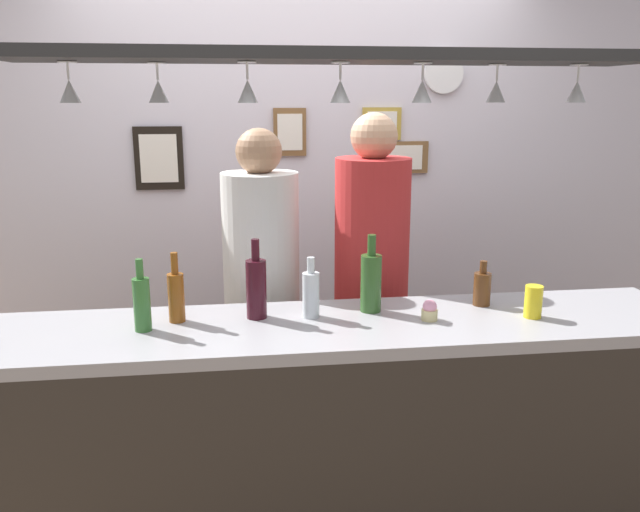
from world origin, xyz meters
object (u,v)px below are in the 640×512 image
object	(u,v)px
person_left_white_patterned_shirt	(262,280)
picture_frame_upper_small	(382,124)
bottle_beer_amber_tall	(176,295)
cupcake	(430,311)
bottle_soda_clear	(311,293)
drink_can	(533,302)
bottle_beer_brown_stubby	(482,288)
bottle_champagne_green	(371,281)
wall_clock	(444,73)
person_right_red_shirt	(371,268)
picture_frame_lower_pair	(402,157)
picture_frame_caricature	(159,158)
bottle_beer_green_import	(142,302)
bottle_wine_dark_red	(256,287)
picture_frame_crest	(290,132)

from	to	relation	value
person_left_white_patterned_shirt	picture_frame_upper_small	size ratio (longest dim) A/B	7.76
bottle_beer_amber_tall	cupcake	world-z (taller)	bottle_beer_amber_tall
bottle_soda_clear	drink_can	size ratio (longest dim) A/B	1.89
bottle_beer_brown_stubby	cupcake	world-z (taller)	bottle_beer_brown_stubby
bottle_champagne_green	wall_clock	xyz separation A→B (m)	(0.67, 1.29, 0.81)
person_right_red_shirt	picture_frame_lower_pair	xyz separation A→B (m)	(0.34, 0.80, 0.43)
picture_frame_caricature	bottle_beer_amber_tall	bearing A→B (deg)	-82.36
person_right_red_shirt	bottle_beer_green_import	bearing A→B (deg)	-147.92
cupcake	bottle_beer_green_import	bearing A→B (deg)	178.48
picture_frame_lower_pair	bottle_wine_dark_red	bearing A→B (deg)	-124.08
bottle_beer_amber_tall	bottle_beer_green_import	bearing A→B (deg)	-143.56
bottle_beer_brown_stubby	picture_frame_upper_small	distance (m)	1.41
bottle_soda_clear	drink_can	distance (m)	0.83
bottle_champagne_green	bottle_beer_amber_tall	bearing A→B (deg)	-178.24
bottle_beer_brown_stubby	bottle_beer_green_import	world-z (taller)	bottle_beer_green_import
bottle_soda_clear	bottle_beer_green_import	size ratio (longest dim) A/B	0.88
person_left_white_patterned_shirt	bottle_champagne_green	bearing A→B (deg)	-51.01
wall_clock	person_left_white_patterned_shirt	bearing A→B (deg)	-143.26
bottle_champagne_green	cupcake	distance (m)	0.25
bottle_champagne_green	cupcake	bearing A→B (deg)	-34.23
bottle_beer_amber_tall	wall_clock	xyz separation A→B (m)	(1.40, 1.31, 0.83)
bottle_beer_brown_stubby	picture_frame_upper_small	size ratio (longest dim) A/B	0.82
bottle_soda_clear	cupcake	size ratio (longest dim) A/B	2.95
drink_can	cupcake	distance (m)	0.39
bottle_soda_clear	picture_frame_caricature	bearing A→B (deg)	116.71
person_left_white_patterned_shirt	bottle_wine_dark_red	distance (m)	0.52
bottle_beer_green_import	picture_frame_caricature	size ratio (longest dim) A/B	0.76
bottle_beer_amber_tall	bottle_soda_clear	bearing A→B (deg)	-1.86
bottle_beer_brown_stubby	picture_frame_crest	bearing A→B (deg)	116.69
bottle_beer_green_import	wall_clock	world-z (taller)	wall_clock
bottle_beer_green_import	person_right_red_shirt	bearing A→B (deg)	32.08
person_left_white_patterned_shirt	wall_clock	distance (m)	1.62
picture_frame_lower_pair	bottle_beer_brown_stubby	bearing A→B (deg)	-89.93
bottle_soda_clear	bottle_beer_brown_stubby	bearing A→B (deg)	4.36
bottle_champagne_green	wall_clock	distance (m)	1.66
person_left_white_patterned_shirt	picture_frame_lower_pair	xyz separation A→B (m)	(0.85, 0.80, 0.47)
person_right_red_shirt	wall_clock	size ratio (longest dim) A/B	8.05
bottle_champagne_green	person_right_red_shirt	bearing A→B (deg)	77.60
bottle_beer_amber_tall	drink_can	xyz separation A→B (m)	(1.31, -0.13, -0.04)
bottle_champagne_green	drink_can	bearing A→B (deg)	-14.66
picture_frame_crest	bottle_wine_dark_red	bearing A→B (deg)	-100.62
bottle_soda_clear	bottle_beer_amber_tall	xyz separation A→B (m)	(-0.49, 0.02, 0.01)
person_right_red_shirt	wall_clock	world-z (taller)	wall_clock
bottle_wine_dark_red	bottle_champagne_green	distance (m)	0.44
person_right_red_shirt	cupcake	bearing A→B (deg)	-82.09
bottle_champagne_green	drink_can	distance (m)	0.61
person_right_red_shirt	bottle_beer_green_import	world-z (taller)	person_right_red_shirt
person_left_white_patterned_shirt	picture_frame_caricature	xyz separation A→B (m)	(-0.51, 0.80, 0.48)
person_right_red_shirt	cupcake	distance (m)	0.63
bottle_beer_brown_stubby	picture_frame_lower_pair	distance (m)	1.34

